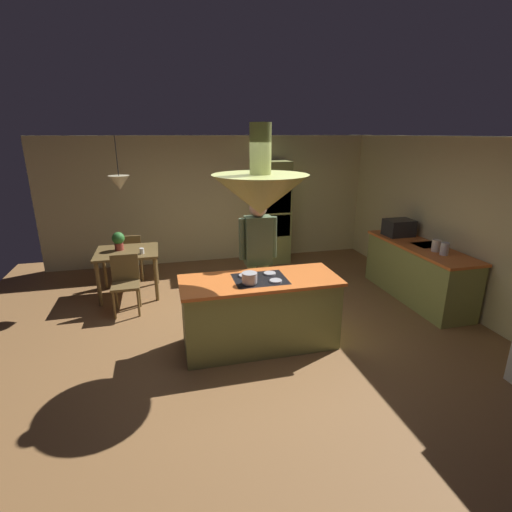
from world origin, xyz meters
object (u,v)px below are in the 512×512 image
Objects in this scene: chair_facing_island at (126,280)px; cup_on_table at (142,251)px; person_at_island at (258,253)px; canister_sugar at (436,246)px; canister_flour at (445,249)px; potted_plant_on_table at (118,240)px; dining_table at (128,257)px; oven_tower at (272,213)px; kitchen_island at (260,312)px; microwave_on_counter at (399,228)px; cooking_pot_on_cooktop at (250,278)px; chair_by_back_wall at (131,254)px.

cup_on_table is at bearing 60.53° from chair_facing_island.
person_at_island is 2.70m from canister_sugar.
potted_plant_on_table is at bearing 157.78° from canister_flour.
potted_plant_on_table is 3.33× the size of cup_on_table.
canister_sugar is (4.29, -1.42, 0.19)m from cup_on_table.
cup_on_table is (0.25, -0.22, 0.15)m from dining_table.
oven_tower is 6.90× the size of potted_plant_on_table.
potted_plant_on_table reaches higher than chair_facing_island.
oven_tower reaches higher than dining_table.
kitchen_island is 1.98× the size of dining_table.
dining_table is at bearing 160.19° from canister_sugar.
kitchen_island is at bearing -102.23° from person_at_island.
microwave_on_counter is 3.38m from cooking_pot_on_cooktop.
chair_facing_island is 4.71m from canister_flour.
microwave_on_counter is at bearing 26.55° from kitchen_island.
cooking_pot_on_cooktop is at bearing -110.96° from person_at_island.
chair_by_back_wall is 5.19m from canister_flour.
dining_table is 4.84m from canister_sugar.
canister_sugar is (4.54, -1.64, 0.34)m from dining_table.
kitchen_island is at bearing -174.29° from canister_flour.
chair_facing_island is 2.26m from cooking_pot_on_cooktop.
microwave_on_counter reaches higher than potted_plant_on_table.
microwave_on_counter reaches higher than dining_table.
chair_facing_island is at bearing -90.00° from dining_table.
oven_tower reaches higher than microwave_on_counter.
dining_table is at bearing 171.47° from microwave_on_counter.
canister_flour is at bearing 5.71° from kitchen_island.
oven_tower is at bearing -170.08° from chair_by_back_wall.
microwave_on_counter is (1.74, -1.82, 0.01)m from oven_tower.
kitchen_island is 2.93m from canister_sugar.
canister_flour is (2.70, -0.38, -0.02)m from person_at_island.
potted_plant_on_table reaches higher than chair_by_back_wall.
chair_by_back_wall is 9.67× the size of cup_on_table.
canister_flour is 3.03m from cooking_pot_on_cooktop.
canister_flour is (4.29, -1.60, 0.19)m from cup_on_table.
cooking_pot_on_cooktop is (1.66, -2.32, 0.05)m from potted_plant_on_table.
canister_flour reaches higher than cooking_pot_on_cooktop.
oven_tower is (1.10, 3.24, 0.58)m from kitchen_island.
oven_tower reaches higher than cup_on_table.
canister_sugar is 0.39× the size of microwave_on_counter.
microwave_on_counter is at bearing 90.00° from canister_flour.
dining_table is 0.67m from chair_by_back_wall.
microwave_on_counter is at bearing -46.35° from oven_tower.
potted_plant_on_table is at bearing 99.24° from chair_facing_island.
person_at_island reaches higher than cup_on_table.
kitchen_island is 21.61× the size of cup_on_table.
chair_facing_island reaches higher than dining_table.
canister_flour is at bearing -14.37° from chair_facing_island.
dining_table is (-1.70, 2.10, 0.20)m from kitchen_island.
oven_tower is 2.89m from chair_by_back_wall.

